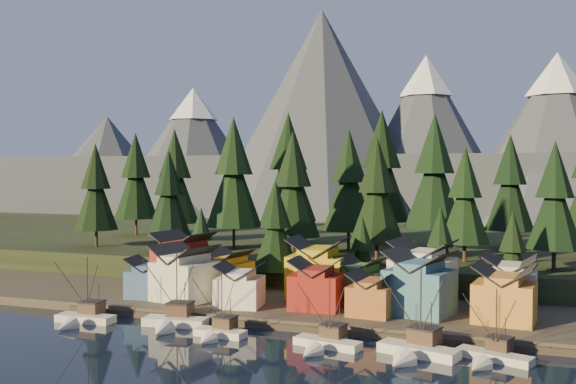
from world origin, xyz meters
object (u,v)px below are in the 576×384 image
(boat_6, at_px, (491,348))
(house_front_1, at_px, (184,271))
(house_front_0, at_px, (149,276))
(house_back_1, at_px, (229,270))
(house_back_0, at_px, (184,258))
(boat_4, at_px, (324,335))
(boat_1, at_px, (172,312))
(boat_5, at_px, (415,339))
(boat_2, at_px, (217,324))
(boat_0, at_px, (81,310))

(boat_6, height_order, house_front_1, house_front_1)
(house_front_0, distance_m, house_back_1, 14.31)
(house_front_0, xyz_separation_m, house_back_0, (0.75, 11.12, 1.82))
(boat_4, xyz_separation_m, house_back_1, (-25.36, 24.17, 3.73))
(boat_6, distance_m, house_back_1, 52.22)
(boat_1, relative_size, boat_5, 0.99)
(house_front_0, bearing_deg, boat_1, -55.76)
(boat_2, height_order, house_back_0, house_back_0)
(boat_5, height_order, house_back_0, house_back_0)
(house_front_0, bearing_deg, boat_4, -32.55)
(boat_1, relative_size, house_front_1, 1.12)
(boat_4, bearing_deg, house_back_0, 154.50)
(house_front_1, relative_size, house_back_1, 1.32)
(boat_0, bearing_deg, house_front_1, 53.84)
(boat_5, relative_size, house_front_0, 1.57)
(boat_5, bearing_deg, boat_6, 23.20)
(boat_6, bearing_deg, house_front_1, -175.97)
(boat_2, height_order, house_back_1, house_back_1)
(boat_4, bearing_deg, boat_5, 11.64)
(boat_4, height_order, house_front_1, house_front_1)
(boat_0, height_order, house_front_1, house_front_1)
(boat_2, bearing_deg, boat_1, 165.40)
(boat_5, xyz_separation_m, house_back_0, (-48.52, 27.10, 4.62))
(boat_2, height_order, boat_6, boat_2)
(house_front_1, distance_m, house_back_0, 13.14)
(boat_5, distance_m, boat_6, 9.39)
(boat_4, distance_m, boat_6, 21.46)
(boat_4, bearing_deg, house_front_0, 167.87)
(house_front_1, bearing_deg, boat_5, -6.50)
(house_front_0, relative_size, house_back_0, 0.74)
(boat_5, relative_size, boat_6, 1.21)
(boat_1, relative_size, house_back_0, 1.14)
(boat_1, distance_m, boat_4, 25.42)
(boat_6, bearing_deg, house_back_1, 173.71)
(house_front_1, bearing_deg, house_back_1, 75.52)
(boat_1, xyz_separation_m, house_back_0, (-11.21, 23.76, 4.60))
(boat_4, bearing_deg, boat_2, -169.58)
(boat_5, relative_size, house_back_0, 1.16)
(boat_1, relative_size, boat_4, 1.18)
(boat_0, bearing_deg, boat_5, -3.21)
(house_front_1, xyz_separation_m, house_back_0, (-6.47, 11.42, 0.49))
(boat_1, relative_size, house_back_1, 1.47)
(house_back_0, bearing_deg, boat_4, -28.29)
(boat_0, distance_m, house_back_0, 27.11)
(boat_6, xyz_separation_m, house_front_1, (-51.34, 14.47, 4.77))
(boat_0, height_order, boat_4, boat_0)
(house_back_0, bearing_deg, house_front_1, -51.99)
(boat_0, distance_m, boat_4, 39.93)
(boat_1, bearing_deg, house_back_1, 83.84)
(boat_1, height_order, house_back_0, house_back_0)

